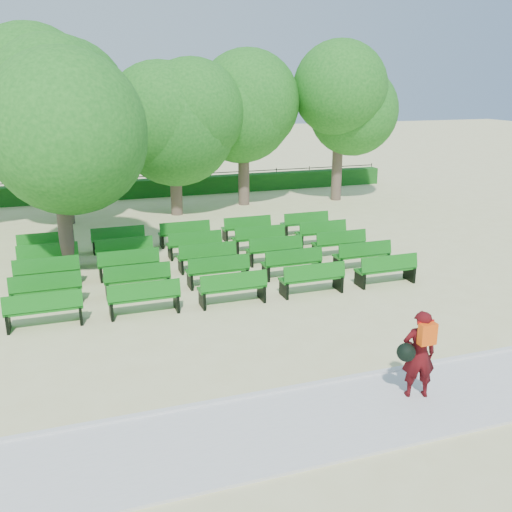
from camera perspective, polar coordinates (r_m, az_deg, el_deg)
The scene contains 9 objects.
ground at distance 16.85m, azimuth -2.80°, elevation -2.80°, with size 120.00×120.00×0.00m, color beige.
paving at distance 10.62m, azimuth 8.86°, elevation -15.59°, with size 30.00×2.20×0.06m, color silver.
curb at distance 11.48m, azimuth 6.16°, elevation -12.65°, with size 30.00×0.12×0.10m, color silver.
hedge at distance 30.02m, azimuth -10.34°, elevation 6.70°, with size 26.00×0.70×0.90m, color #185718.
fence at distance 30.49m, azimuth -10.42°, elevation 6.00°, with size 26.00×0.10×1.02m, color black, non-canonical shape.
tree_line at distance 26.24m, azimuth -8.92°, elevation 4.29°, with size 21.80×6.80×7.04m, color #25731F, non-canonical shape.
bench_array at distance 18.12m, azimuth -5.11°, elevation -1.08°, with size 1.85×0.66×1.15m.
tree_among at distance 18.22m, azimuth -19.39°, elevation 11.52°, with size 4.71×4.71×6.39m.
person at distance 11.03m, azimuth 15.91°, elevation -9.32°, with size 0.85×0.57×1.71m.
Camera 1 is at (-4.35, -15.23, 5.73)m, focal length 40.00 mm.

